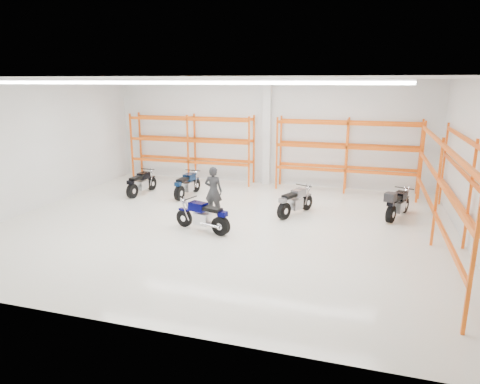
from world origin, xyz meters
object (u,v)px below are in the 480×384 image
(motorcycle_back_d, at_px, (397,204))
(motorcycle_back_b, at_px, (187,185))
(motorcycle_back_c, at_px, (294,202))
(structural_column, at_px, (267,133))
(motorcycle_back_a, at_px, (141,184))
(motorcycle_main, at_px, (204,217))
(standing_man, at_px, (213,191))

(motorcycle_back_d, bearing_deg, motorcycle_back_b, 175.68)
(motorcycle_back_c, xyz_separation_m, structural_column, (-1.96, 4.17, 1.80))
(motorcycle_back_a, relative_size, motorcycle_back_b, 0.98)
(motorcycle_back_a, height_order, motorcycle_back_d, motorcycle_back_d)
(motorcycle_main, distance_m, motorcycle_back_c, 3.35)
(motorcycle_main, height_order, motorcycle_back_b, motorcycle_main)
(motorcycle_back_c, bearing_deg, motorcycle_back_a, 171.82)
(motorcycle_back_b, height_order, standing_man, standing_man)
(motorcycle_main, distance_m, motorcycle_back_b, 4.15)
(motorcycle_main, bearing_deg, motorcycle_back_c, 46.13)
(motorcycle_back_a, bearing_deg, motorcycle_main, -39.60)
(motorcycle_back_a, relative_size, motorcycle_back_d, 1.01)
(standing_man, bearing_deg, motorcycle_back_a, -24.65)
(motorcycle_main, xyz_separation_m, structural_column, (0.36, 6.58, 1.80))
(motorcycle_back_a, xyz_separation_m, structural_column, (4.38, 3.26, 1.81))
(motorcycle_back_c, distance_m, standing_man, 2.76)
(motorcycle_back_c, bearing_deg, motorcycle_main, -133.87)
(motorcycle_main, bearing_deg, motorcycle_back_b, 120.95)
(motorcycle_main, height_order, motorcycle_back_a, motorcycle_main)
(motorcycle_back_b, distance_m, structural_column, 4.31)
(motorcycle_back_c, bearing_deg, structural_column, 115.16)
(motorcycle_back_d, xyz_separation_m, structural_column, (-5.25, 3.61, 1.76))
(motorcycle_back_a, bearing_deg, standing_man, -24.35)
(motorcycle_back_a, bearing_deg, motorcycle_back_c, -8.18)
(motorcycle_back_c, bearing_deg, motorcycle_back_b, 165.61)
(motorcycle_back_a, distance_m, structural_column, 5.75)
(motorcycle_back_b, distance_m, standing_man, 2.67)
(motorcycle_back_c, relative_size, motorcycle_back_d, 0.94)
(motorcycle_main, distance_m, structural_column, 6.83)
(motorcycle_back_b, bearing_deg, motorcycle_back_a, -173.02)
(motorcycle_back_c, bearing_deg, motorcycle_back_d, 9.62)
(motorcycle_main, height_order, motorcycle_back_c, motorcycle_main)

